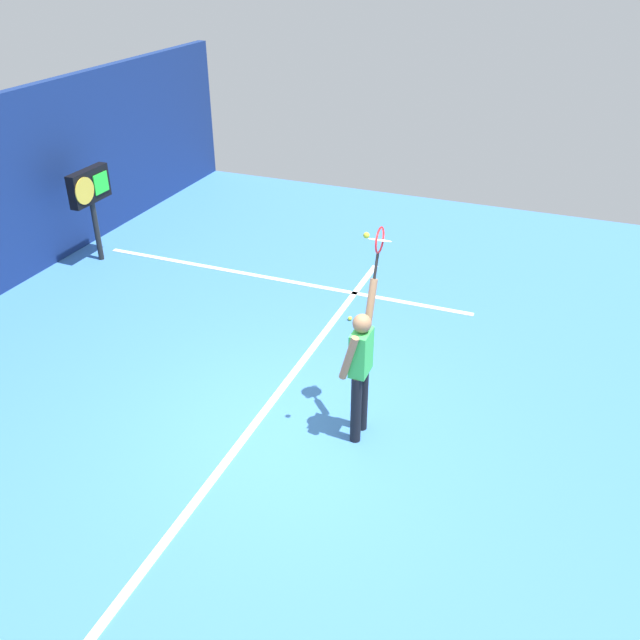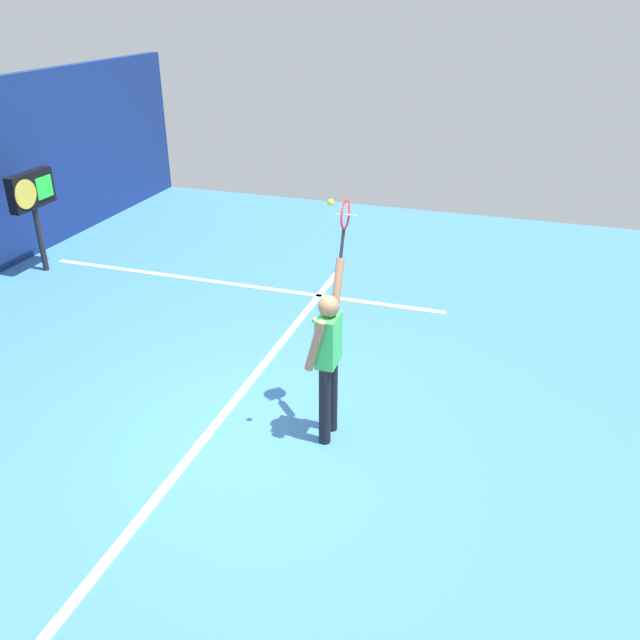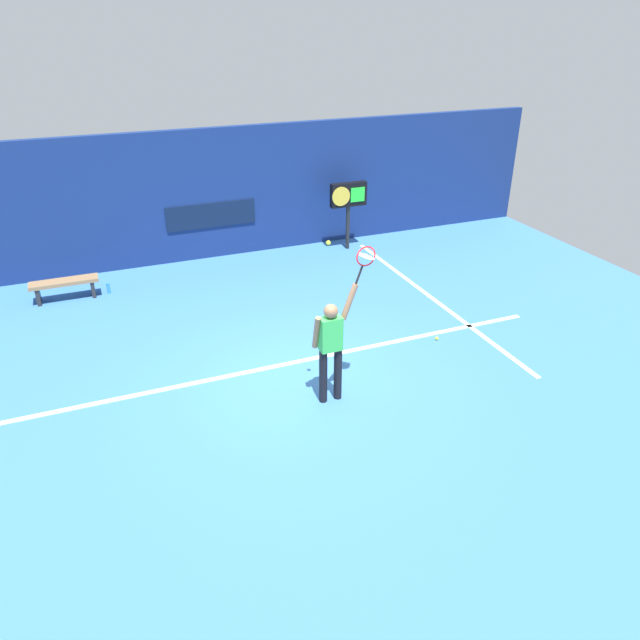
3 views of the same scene
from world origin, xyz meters
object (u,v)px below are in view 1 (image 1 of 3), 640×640
Objects in this scene: tennis_player at (360,365)px; scoreboard_clock at (90,190)px; tennis_ball at (366,235)px; tennis_racket at (379,243)px; spare_ball at (350,318)px.

scoreboard_clock is at bearing 63.46° from tennis_player.
scoreboard_clock is (3.09, 6.19, 0.34)m from tennis_player.
tennis_ball is at bearing -151.95° from tennis_player.
tennis_racket is 9.19× the size of spare_ball.
tennis_racket reaches higher than tennis_player.
tennis_player is 1.13× the size of scoreboard_clock.
tennis_racket is 6.77m from scoreboard_clock.
tennis_ball reaches higher than spare_ball.
scoreboard_clock is at bearing 67.54° from tennis_racket.
tennis_racket is 0.69m from tennis_ball.
scoreboard_clock is 25.54× the size of spare_ball.
tennis_ball is 0.04× the size of scoreboard_clock.
tennis_player is at bearing 28.05° from tennis_ball.
tennis_player is 28.98× the size of tennis_ball.
tennis_racket is 3.29m from spare_ball.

